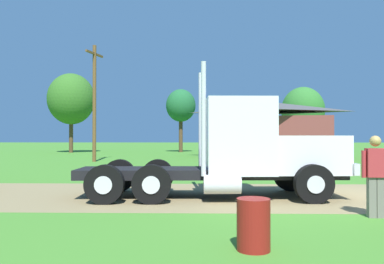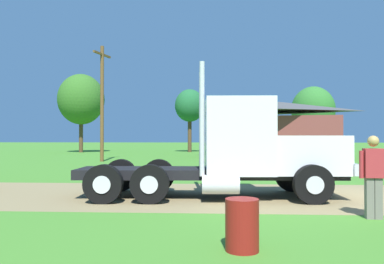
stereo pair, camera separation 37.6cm
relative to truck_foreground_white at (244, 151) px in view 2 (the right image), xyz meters
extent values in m
plane|color=#427F28|center=(3.64, 0.27, -1.35)|extent=(200.00, 200.00, 0.00)
cube|color=olive|center=(3.64, 0.27, -1.35)|extent=(120.00, 5.51, 0.01)
cube|color=black|center=(-1.03, -0.03, -0.64)|extent=(7.81, 1.89, 0.28)
cube|color=white|center=(1.80, 0.09, -0.08)|extent=(2.18, 2.13, 1.11)
cube|color=silver|center=(2.90, 0.14, -0.46)|extent=(0.26, 2.24, 0.32)
cube|color=white|center=(-0.19, 0.01, 0.45)|extent=(1.99, 2.41, 2.18)
cube|color=#2D3D4C|center=(0.77, 0.05, 0.89)|extent=(0.12, 1.94, 0.96)
cylinder|color=silver|center=(-1.29, 0.88, 0.93)|extent=(0.14, 0.14, 3.14)
cylinder|color=silver|center=(-1.21, -0.96, 0.93)|extent=(0.14, 0.14, 3.14)
cylinder|color=silver|center=(-0.71, -1.04, -0.85)|extent=(1.02, 0.56, 0.52)
cylinder|color=black|center=(1.64, 1.25, -0.83)|extent=(1.06, 0.35, 1.05)
cylinder|color=silver|center=(1.64, 1.41, -0.83)|extent=(0.47, 0.06, 0.47)
cylinder|color=black|center=(1.75, -1.08, -0.83)|extent=(1.06, 0.35, 1.05)
cylinder|color=silver|center=(1.75, -1.23, -0.83)|extent=(0.47, 0.06, 0.47)
cylinder|color=black|center=(-3.95, 1.01, -0.83)|extent=(1.06, 0.35, 1.05)
cylinder|color=silver|center=(-3.96, 1.17, -0.83)|extent=(0.47, 0.06, 0.47)
cylinder|color=black|center=(-3.85, -1.32, -0.83)|extent=(1.06, 0.35, 1.05)
cylinder|color=silver|center=(-3.84, -1.48, -0.83)|extent=(0.47, 0.06, 0.47)
cylinder|color=black|center=(-2.70, 1.06, -0.83)|extent=(1.06, 0.35, 1.05)
cylinder|color=silver|center=(-2.71, 1.22, -0.83)|extent=(0.47, 0.06, 0.47)
cylinder|color=black|center=(-2.60, -1.26, -0.83)|extent=(1.06, 0.35, 1.05)
cylinder|color=silver|center=(-2.59, -1.42, -0.83)|extent=(0.47, 0.06, 0.47)
cube|color=#B22D33|center=(2.59, -2.83, -0.14)|extent=(0.41, 0.29, 0.64)
sphere|color=tan|center=(2.59, -2.83, 0.34)|extent=(0.24, 0.24, 0.24)
cube|color=slate|center=(2.68, -2.84, -0.90)|extent=(0.17, 0.19, 0.90)
cube|color=slate|center=(2.50, -2.83, -0.90)|extent=(0.17, 0.19, 0.90)
cylinder|color=#B22D33|center=(2.34, -2.82, -0.17)|extent=(0.10, 0.10, 0.60)
cylinder|color=maroon|center=(-0.45, -5.35, -0.94)|extent=(0.53, 0.53, 0.82)
cube|color=brown|center=(4.65, 21.76, 0.37)|extent=(10.25, 6.73, 3.45)
pyramid|color=#494949|center=(4.65, 21.76, 2.98)|extent=(10.76, 7.07, 0.88)
cube|color=black|center=(2.84, 19.24, -0.25)|extent=(1.79, 0.31, 2.20)
cylinder|color=brown|center=(-8.88, 15.50, 2.79)|extent=(0.26, 0.26, 8.28)
cube|color=brown|center=(-8.88, 15.50, 6.33)|extent=(0.69, 2.16, 0.14)
cylinder|color=#513823|center=(-15.73, 30.59, 0.60)|extent=(0.44, 0.44, 3.89)
ellipsoid|color=#326621|center=(-15.73, 30.59, 4.60)|extent=(5.14, 5.14, 5.65)
cylinder|color=#513823|center=(-3.63, 32.13, 0.63)|extent=(0.44, 0.44, 3.97)
ellipsoid|color=#1E5D2F|center=(-3.63, 32.13, 3.97)|extent=(3.38, 3.38, 3.72)
cylinder|color=#513823|center=(10.79, 34.23, 0.09)|extent=(0.44, 0.44, 2.88)
ellipsoid|color=#2E702A|center=(10.79, 34.23, 3.54)|extent=(5.04, 5.04, 5.54)
camera|label=1|loc=(-1.27, -11.41, 0.45)|focal=35.77mm
camera|label=2|loc=(-0.90, -11.40, 0.45)|focal=35.77mm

